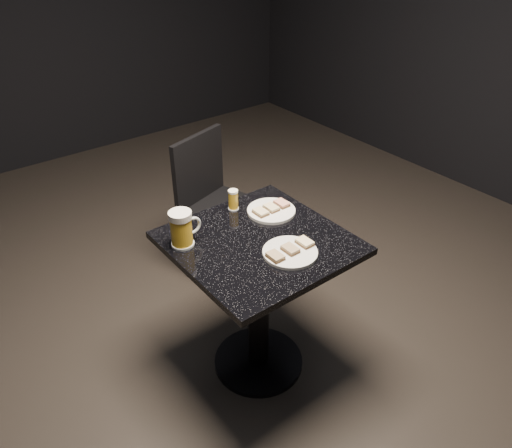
# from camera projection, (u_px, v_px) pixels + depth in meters

# --- Properties ---
(floor) EXTENTS (6.00, 6.00, 0.00)m
(floor) POSITION_uv_depth(u_px,v_px,m) (258.00, 362.00, 2.51)
(floor) COLOR black
(floor) RESTS_ON ground
(plate_large) EXTENTS (0.22, 0.22, 0.01)m
(plate_large) POSITION_uv_depth(u_px,v_px,m) (290.00, 252.00, 2.02)
(plate_large) COLOR silver
(plate_large) RESTS_ON table
(plate_small) EXTENTS (0.22, 0.22, 0.01)m
(plate_small) POSITION_uv_depth(u_px,v_px,m) (271.00, 211.00, 2.29)
(plate_small) COLOR white
(plate_small) RESTS_ON table
(table) EXTENTS (0.70, 0.70, 0.75)m
(table) POSITION_uv_depth(u_px,v_px,m) (259.00, 284.00, 2.24)
(table) COLOR black
(table) RESTS_ON floor
(beer_mug) EXTENTS (0.14, 0.10, 0.16)m
(beer_mug) POSITION_uv_depth(u_px,v_px,m) (182.00, 228.00, 2.04)
(beer_mug) COLOR silver
(beer_mug) RESTS_ON table
(beer_tumbler) EXTENTS (0.05, 0.05, 0.10)m
(beer_tumbler) POSITION_uv_depth(u_px,v_px,m) (233.00, 200.00, 2.29)
(beer_tumbler) COLOR white
(beer_tumbler) RESTS_ON table
(chair) EXTENTS (0.50, 0.50, 0.87)m
(chair) POSITION_uv_depth(u_px,v_px,m) (216.00, 199.00, 2.89)
(chair) COLOR black
(chair) RESTS_ON floor
(canapes_on_plate_large) EXTENTS (0.21, 0.07, 0.02)m
(canapes_on_plate_large) POSITION_uv_depth(u_px,v_px,m) (290.00, 249.00, 2.01)
(canapes_on_plate_large) COLOR #4C3521
(canapes_on_plate_large) RESTS_ON plate_large
(canapes_on_plate_small) EXTENTS (0.17, 0.07, 0.02)m
(canapes_on_plate_small) POSITION_uv_depth(u_px,v_px,m) (271.00, 208.00, 2.28)
(canapes_on_plate_small) COLOR #4C3521
(canapes_on_plate_small) RESTS_ON plate_small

